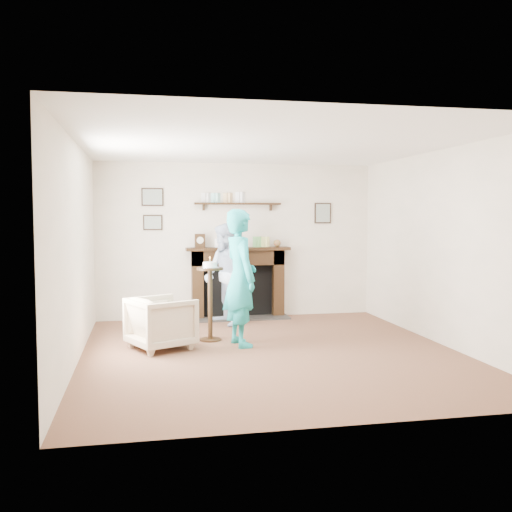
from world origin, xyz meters
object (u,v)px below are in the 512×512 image
Objects in this scene: armchair at (162,349)px; woman at (240,345)px; man at (226,325)px; pedestal_table at (210,289)px.

woman is at bearing -115.88° from armchair.
woman reaches higher than armchair.
pedestal_table is (-0.35, -1.03, 0.69)m from man.
pedestal_table reaches higher than woman.
armchair is 0.64× the size of pedestal_table.
pedestal_table is at bearing -87.19° from armchair.
woman is at bearing -46.07° from pedestal_table.
man is at bearing -61.71° from armchair.
man is at bearing -11.41° from woman.
woman is at bearing -18.13° from man.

